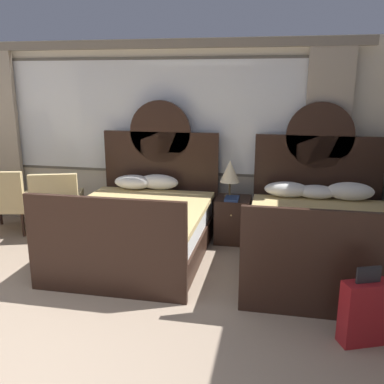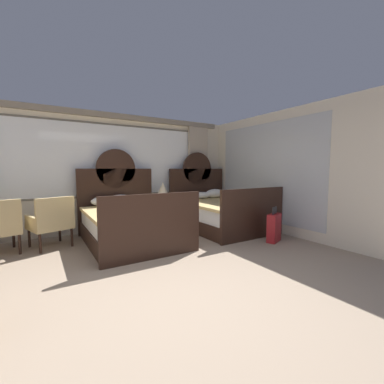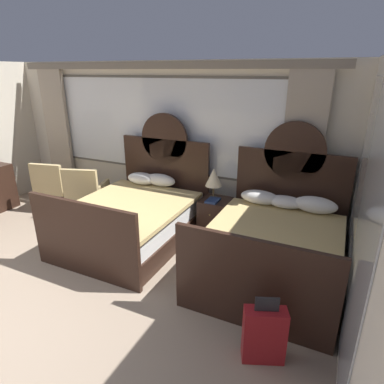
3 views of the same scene
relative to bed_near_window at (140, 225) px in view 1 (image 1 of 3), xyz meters
name	(u,v)px [view 1 (image 1 of 3)]	position (x,y,z in m)	size (l,w,h in m)	color
ground_plane	(15,382)	(-0.16, -2.46, -0.39)	(24.00, 24.00, 0.00)	gray
wall_back_window	(153,130)	(-0.16, 1.21, 1.05)	(6.43, 0.22, 2.70)	beige
bed_near_window	(140,225)	(0.00, 0.00, 0.00)	(1.67, 2.17, 1.87)	black
bed_near_mirror	(321,237)	(2.18, 0.01, 0.01)	(1.67, 2.17, 1.87)	black
nightstand_between_beds	(233,219)	(1.09, 0.69, -0.08)	(0.46, 0.48, 0.61)	black
table_lamp_on_nightstand	(230,172)	(1.03, 0.74, 0.57)	(0.27, 0.27, 0.50)	brown
book_on_nightstand	(232,199)	(1.08, 0.60, 0.24)	(0.18, 0.26, 0.03)	navy
armchair_by_window_left	(57,202)	(-1.33, 0.40, 0.11)	(0.80, 0.80, 0.93)	tan
armchair_by_window_centre	(7,199)	(-2.12, 0.39, 0.11)	(0.76, 0.76, 0.93)	tan
suitcase_on_floor	(364,312)	(2.41, -1.44, -0.10)	(0.42, 0.30, 0.69)	maroon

